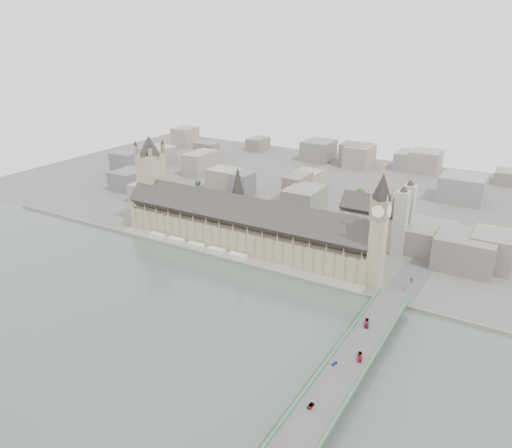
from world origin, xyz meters
The scene contains 19 objects.
ground centered at (0.00, 0.00, 0.00)m, with size 900.00×900.00×0.00m, color #595651.
river_thames centered at (0.00, -165.00, 0.00)m, with size 600.00×600.00×0.00m, color #404C44.
embankment_wall centered at (0.00, -15.00, 1.50)m, with size 600.00×1.50×3.00m, color gray.
river_terrace centered at (0.00, -7.50, 1.00)m, with size 270.00×15.00×2.00m, color gray.
terrace_tents centered at (-40.00, -7.00, 4.00)m, with size 118.00×7.00×4.00m.
palace_of_westminster centered at (0.00, 19.70, 22.71)m, with size 265.00×40.73×55.44m.
elizabeth_tower centered at (138.00, 8.00, 58.09)m, with size 17.00×17.00×107.50m.
victoria_tower centered at (-122.00, 26.00, 55.20)m, with size 30.00×30.00×100.00m.
central_tower centered at (-10.00, 26.00, 57.92)m, with size 13.00×13.00×48.00m.
westminster_bridge centered at (162.00, -87.50, 5.12)m, with size 25.00×325.00×10.25m, color #474749.
bridge_parapets centered at (162.00, -132.00, 10.82)m, with size 25.00×235.00×1.15m, color #3C6E4B, non-canonical shape.
westminster_abbey centered at (110.92, 95.00, 25.08)m, with size 68.00×36.00×64.00m.
city_skyline_inland centered at (0.00, 245.00, 19.00)m, with size 720.00×360.00×38.00m, color gray, non-canonical shape.
park_trees centered at (-10.00, 60.00, 7.50)m, with size 110.00×30.00×15.00m, color #184418, non-canonical shape.
red_bus_north centered at (157.77, -69.31, 11.71)m, with size 2.45×10.47×2.92m, color maroon.
red_bus_south centered at (166.80, -108.81, 11.58)m, with size 2.24×9.57×2.67m, color maroon.
car_blue centered at (155.10, -122.44, 11.01)m, with size 1.80×4.47×1.52m, color #1A2AAB.
car_grey centered at (158.17, -164.33, 11.03)m, with size 2.59×5.61×1.56m, color gray.
car_approach centered at (167.93, 13.58, 11.07)m, with size 2.31×5.67×1.65m, color gray.
Camera 1 is at (243.95, -369.00, 204.53)m, focal length 35.00 mm.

